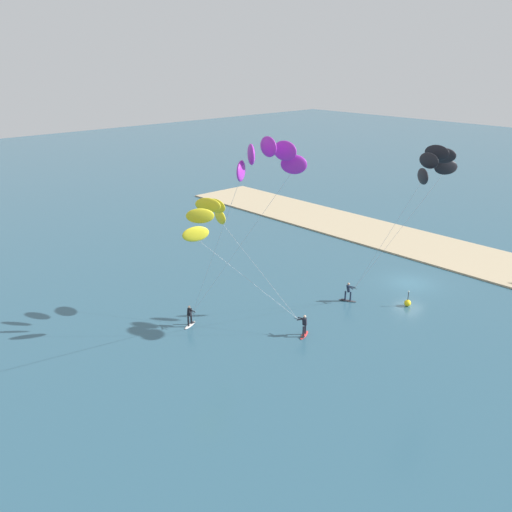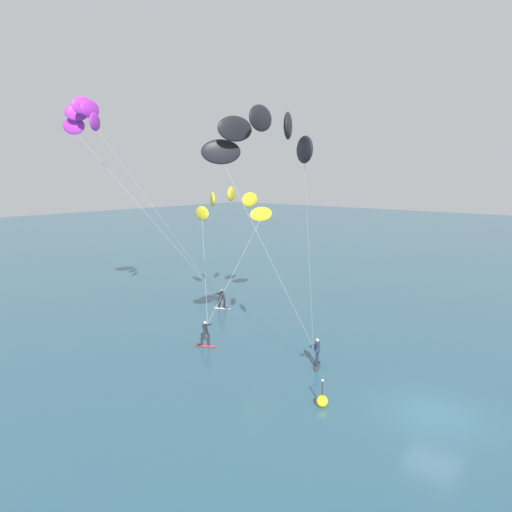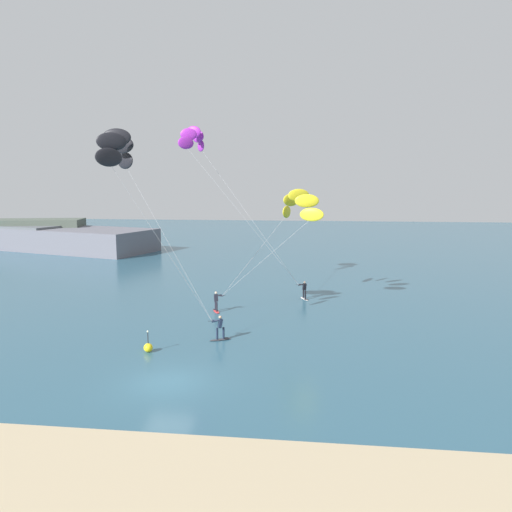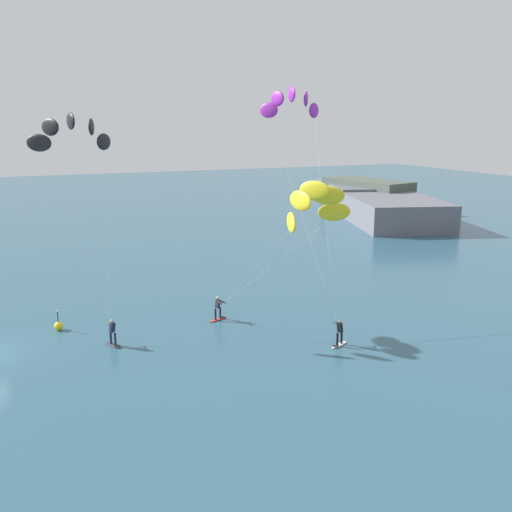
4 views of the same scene
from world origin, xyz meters
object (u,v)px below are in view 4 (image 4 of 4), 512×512
at_px(kitesurfer_nearshore, 73,140).
at_px(kitesurfer_far_out, 310,209).
at_px(marker_buoy, 59,326).
at_px(kitesurfer_mid_water, 294,112).

relative_size(kitesurfer_nearshore, kitesurfer_far_out, 1.38).
xyz_separation_m(kitesurfer_far_out, marker_buoy, (-8.52, -13.67, -8.05)).
bearing_deg(kitesurfer_nearshore, kitesurfer_far_out, 47.97).
bearing_deg(marker_buoy, kitesurfer_far_out, 58.07).
bearing_deg(marker_buoy, kitesurfer_nearshore, 136.07).
xyz_separation_m(kitesurfer_nearshore, kitesurfer_mid_water, (1.38, 15.21, 1.83)).
bearing_deg(kitesurfer_mid_water, marker_buoy, -87.80).
bearing_deg(kitesurfer_nearshore, marker_buoy, -43.93).
distance_m(kitesurfer_far_out, marker_buoy, 18.01).
xyz_separation_m(kitesurfer_nearshore, marker_buoy, (2.04, -1.96, -11.76)).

